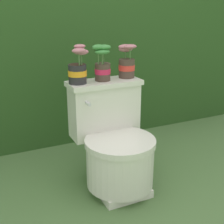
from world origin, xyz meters
The scene contains 6 objects.
ground_plane centered at (0.00, 0.00, 0.00)m, with size 12.00×12.00×0.00m, color #4C703D.
hedge_backdrop centered at (0.00, 1.20, 0.82)m, with size 3.47×0.79×1.64m.
toilet centered at (0.07, 0.09, 0.28)m, with size 0.46×0.54×0.65m.
potted_plant_left centered at (-0.10, 0.24, 0.74)m, with size 0.12×0.12×0.23m.
potted_plant_midleft centered at (0.06, 0.24, 0.75)m, with size 0.12×0.11×0.22m.
potted_plant_middle centered at (0.24, 0.26, 0.75)m, with size 0.10×0.11×0.21m.
Camera 1 is at (-0.69, -1.49, 1.10)m, focal length 50.00 mm.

